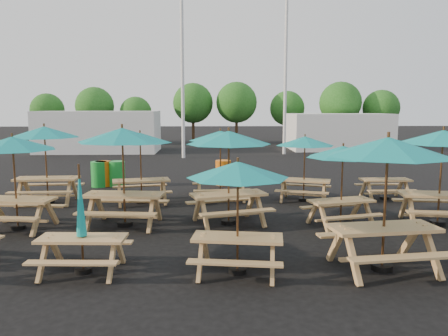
{
  "coord_description": "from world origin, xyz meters",
  "views": [
    {
      "loc": [
        -0.52,
        -12.44,
        3.03
      ],
      "look_at": [
        0.0,
        1.5,
        1.1
      ],
      "focal_mm": 35.0,
      "sensor_mm": 36.0,
      "label": 1
    }
  ],
  "objects_px": {
    "picnic_unit_2": "(45,136)",
    "picnic_unit_6": "(238,176)",
    "waste_bin_0": "(99,174)",
    "waste_bin_3": "(223,173)",
    "picnic_unit_13": "(443,143)",
    "picnic_unit_1": "(13,149)",
    "picnic_unit_14": "(387,146)",
    "picnic_unit_10": "(343,157)",
    "picnic_unit_5": "(140,142)",
    "picnic_unit_3": "(82,229)",
    "picnic_unit_4": "(122,141)",
    "picnic_unit_8": "(220,140)",
    "waste_bin_2": "(117,174)",
    "waste_bin_1": "(103,174)",
    "picnic_unit_7": "(229,143)",
    "picnic_unit_9": "(388,155)",
    "picnic_unit_11": "(305,145)"
  },
  "relations": [
    {
      "from": "picnic_unit_2",
      "to": "picnic_unit_6",
      "type": "distance_m",
      "value": 8.39
    },
    {
      "from": "picnic_unit_6",
      "to": "waste_bin_0",
      "type": "xyz_separation_m",
      "value": [
        -4.73,
        9.08,
        -1.32
      ]
    },
    {
      "from": "waste_bin_3",
      "to": "picnic_unit_13",
      "type": "bearing_deg",
      "value": -48.76
    },
    {
      "from": "picnic_unit_1",
      "to": "picnic_unit_14",
      "type": "height_order",
      "value": "picnic_unit_1"
    },
    {
      "from": "picnic_unit_10",
      "to": "picnic_unit_13",
      "type": "relative_size",
      "value": 0.89
    },
    {
      "from": "picnic_unit_5",
      "to": "picnic_unit_13",
      "type": "relative_size",
      "value": 0.94
    },
    {
      "from": "picnic_unit_2",
      "to": "picnic_unit_3",
      "type": "bearing_deg",
      "value": -67.0
    },
    {
      "from": "picnic_unit_3",
      "to": "picnic_unit_10",
      "type": "relative_size",
      "value": 0.9
    },
    {
      "from": "picnic_unit_4",
      "to": "waste_bin_0",
      "type": "bearing_deg",
      "value": 115.83
    },
    {
      "from": "picnic_unit_13",
      "to": "picnic_unit_8",
      "type": "bearing_deg",
      "value": 159.35
    },
    {
      "from": "waste_bin_3",
      "to": "waste_bin_2",
      "type": "bearing_deg",
      "value": -178.25
    },
    {
      "from": "picnic_unit_14",
      "to": "waste_bin_2",
      "type": "xyz_separation_m",
      "value": [
        -9.43,
        2.81,
        -1.28
      ]
    },
    {
      "from": "picnic_unit_2",
      "to": "picnic_unit_4",
      "type": "bearing_deg",
      "value": -45.48
    },
    {
      "from": "picnic_unit_3",
      "to": "waste_bin_1",
      "type": "xyz_separation_m",
      "value": [
        -1.74,
        9.07,
        -0.35
      ]
    },
    {
      "from": "picnic_unit_4",
      "to": "picnic_unit_7",
      "type": "distance_m",
      "value": 2.69
    },
    {
      "from": "picnic_unit_3",
      "to": "picnic_unit_8",
      "type": "bearing_deg",
      "value": 69.5
    },
    {
      "from": "picnic_unit_8",
      "to": "waste_bin_3",
      "type": "relative_size",
      "value": 2.36
    },
    {
      "from": "picnic_unit_10",
      "to": "waste_bin_1",
      "type": "relative_size",
      "value": 2.3
    },
    {
      "from": "picnic_unit_3",
      "to": "picnic_unit_9",
      "type": "bearing_deg",
      "value": 2.12
    },
    {
      "from": "picnic_unit_3",
      "to": "waste_bin_1",
      "type": "relative_size",
      "value": 2.08
    },
    {
      "from": "picnic_unit_4",
      "to": "picnic_unit_8",
      "type": "bearing_deg",
      "value": 56.44
    },
    {
      "from": "picnic_unit_4",
      "to": "picnic_unit_8",
      "type": "relative_size",
      "value": 1.11
    },
    {
      "from": "picnic_unit_7",
      "to": "picnic_unit_14",
      "type": "distance_m",
      "value": 6.13
    },
    {
      "from": "picnic_unit_10",
      "to": "picnic_unit_13",
      "type": "xyz_separation_m",
      "value": [
        2.59,
        0.09,
        0.34
      ]
    },
    {
      "from": "picnic_unit_10",
      "to": "waste_bin_0",
      "type": "bearing_deg",
      "value": 127.59
    },
    {
      "from": "picnic_unit_11",
      "to": "waste_bin_3",
      "type": "height_order",
      "value": "picnic_unit_11"
    },
    {
      "from": "picnic_unit_13",
      "to": "waste_bin_3",
      "type": "bearing_deg",
      "value": 140.97
    },
    {
      "from": "picnic_unit_2",
      "to": "picnic_unit_3",
      "type": "relative_size",
      "value": 1.22
    },
    {
      "from": "picnic_unit_5",
      "to": "picnic_unit_6",
      "type": "height_order",
      "value": "picnic_unit_5"
    },
    {
      "from": "waste_bin_0",
      "to": "picnic_unit_1",
      "type": "bearing_deg",
      "value": -95.64
    },
    {
      "from": "picnic_unit_9",
      "to": "waste_bin_2",
      "type": "xyz_separation_m",
      "value": [
        -6.8,
        9.12,
        -1.69
      ]
    },
    {
      "from": "picnic_unit_1",
      "to": "picnic_unit_13",
      "type": "bearing_deg",
      "value": 8.24
    },
    {
      "from": "picnic_unit_8",
      "to": "waste_bin_3",
      "type": "xyz_separation_m",
      "value": [
        0.19,
        2.87,
        -1.51
      ]
    },
    {
      "from": "picnic_unit_4",
      "to": "waste_bin_3",
      "type": "relative_size",
      "value": 2.61
    },
    {
      "from": "picnic_unit_14",
      "to": "picnic_unit_11",
      "type": "bearing_deg",
      "value": -177.34
    },
    {
      "from": "picnic_unit_1",
      "to": "waste_bin_3",
      "type": "relative_size",
      "value": 2.41
    },
    {
      "from": "picnic_unit_7",
      "to": "picnic_unit_11",
      "type": "relative_size",
      "value": 1.13
    },
    {
      "from": "picnic_unit_3",
      "to": "picnic_unit_7",
      "type": "height_order",
      "value": "picnic_unit_7"
    },
    {
      "from": "waste_bin_1",
      "to": "waste_bin_2",
      "type": "height_order",
      "value": "same"
    },
    {
      "from": "picnic_unit_2",
      "to": "waste_bin_1",
      "type": "relative_size",
      "value": 2.53
    },
    {
      "from": "picnic_unit_5",
      "to": "picnic_unit_9",
      "type": "xyz_separation_m",
      "value": [
        5.4,
        -6.04,
        0.22
      ]
    },
    {
      "from": "picnic_unit_1",
      "to": "picnic_unit_4",
      "type": "bearing_deg",
      "value": 12.86
    },
    {
      "from": "picnic_unit_2",
      "to": "picnic_unit_8",
      "type": "bearing_deg",
      "value": 0.68
    },
    {
      "from": "picnic_unit_10",
      "to": "picnic_unit_5",
      "type": "bearing_deg",
      "value": 137.3
    },
    {
      "from": "picnic_unit_7",
      "to": "picnic_unit_10",
      "type": "relative_size",
      "value": 1.2
    },
    {
      "from": "picnic_unit_3",
      "to": "picnic_unit_13",
      "type": "relative_size",
      "value": 0.8
    },
    {
      "from": "picnic_unit_11",
      "to": "picnic_unit_13",
      "type": "relative_size",
      "value": 0.94
    },
    {
      "from": "picnic_unit_3",
      "to": "picnic_unit_11",
      "type": "height_order",
      "value": "picnic_unit_11"
    },
    {
      "from": "waste_bin_0",
      "to": "waste_bin_2",
      "type": "relative_size",
      "value": 1.0
    },
    {
      "from": "picnic_unit_9",
      "to": "picnic_unit_13",
      "type": "relative_size",
      "value": 1.0
    }
  ]
}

